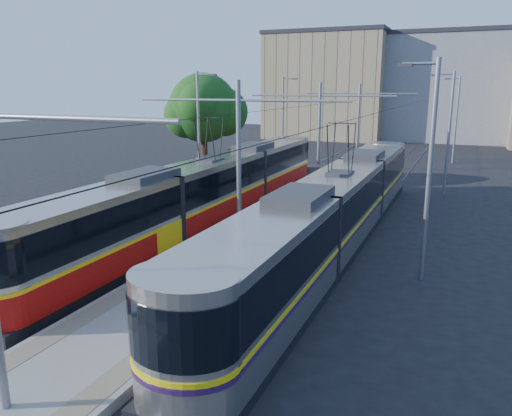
% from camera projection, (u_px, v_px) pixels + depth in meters
% --- Properties ---
extents(ground, '(160.00, 160.00, 0.00)m').
position_uv_depth(ground, '(124.00, 336.00, 14.40)').
color(ground, black).
rests_on(ground, ground).
extents(platform, '(4.00, 50.00, 0.30)m').
position_uv_depth(platform, '(303.00, 206.00, 29.58)').
color(platform, gray).
rests_on(platform, ground).
extents(tactile_strip_left, '(0.70, 50.00, 0.01)m').
position_uv_depth(tactile_strip_left, '(280.00, 201.00, 30.09)').
color(tactile_strip_left, gray).
rests_on(tactile_strip_left, platform).
extents(tactile_strip_right, '(0.70, 50.00, 0.01)m').
position_uv_depth(tactile_strip_right, '(327.00, 206.00, 28.99)').
color(tactile_strip_right, gray).
rests_on(tactile_strip_right, platform).
extents(rails, '(8.71, 70.00, 0.03)m').
position_uv_depth(rails, '(303.00, 208.00, 29.61)').
color(rails, gray).
rests_on(rails, ground).
extents(tram_left, '(2.43, 28.58, 5.50)m').
position_uv_depth(tram_left, '(211.00, 191.00, 26.26)').
color(tram_left, black).
rests_on(tram_left, ground).
extents(tram_right, '(2.43, 28.45, 5.50)m').
position_uv_depth(tram_right, '(339.00, 206.00, 22.25)').
color(tram_right, black).
rests_on(tram_right, ground).
extents(catenary, '(9.20, 70.00, 7.00)m').
position_uv_depth(catenary, '(288.00, 136.00, 26.00)').
color(catenary, gray).
rests_on(catenary, platform).
extents(street_lamps, '(15.18, 38.22, 8.00)m').
position_uv_depth(street_lamps, '(323.00, 132.00, 32.21)').
color(street_lamps, gray).
rests_on(street_lamps, ground).
extents(shelter, '(0.94, 1.26, 2.49)m').
position_uv_depth(shelter, '(313.00, 187.00, 27.85)').
color(shelter, black).
rests_on(shelter, platform).
extents(tree, '(5.54, 5.12, 8.05)m').
position_uv_depth(tree, '(209.00, 109.00, 36.53)').
color(tree, '#382314').
rests_on(tree, ground).
extents(building_left, '(16.32, 12.24, 14.39)m').
position_uv_depth(building_left, '(329.00, 86.00, 70.19)').
color(building_left, gray).
rests_on(building_left, ground).
extents(building_centre, '(18.36, 14.28, 14.05)m').
position_uv_depth(building_centre, '(452.00, 87.00, 67.74)').
color(building_centre, gray).
rests_on(building_centre, ground).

